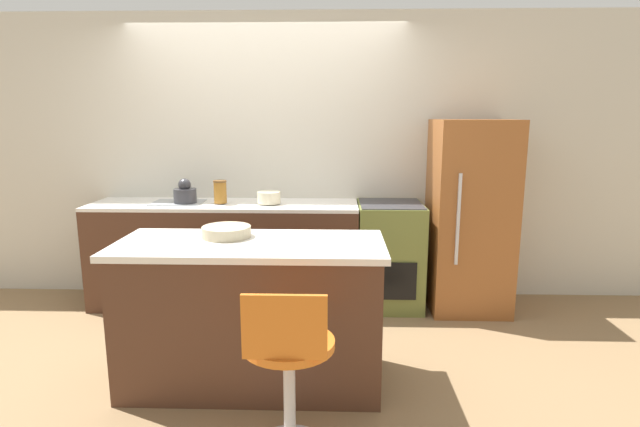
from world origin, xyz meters
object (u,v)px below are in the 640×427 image
Objects in this scene: oven_range at (389,255)px; refrigerator at (469,216)px; stool_chair at (289,375)px; mixing_bowl at (269,197)px; kettle at (185,193)px.

refrigerator is (0.68, -0.03, 0.36)m from oven_range.
stool_chair is (-0.71, -2.09, -0.02)m from oven_range.
stool_chair is at bearing -108.71° from oven_range.
mixing_bowl is at bearing -178.18° from oven_range.
refrigerator is 8.23× the size of mixing_bowl.
stool_chair is at bearing -61.91° from kettle.
refrigerator is at bearing -2.28° from oven_range.
kettle is at bearing -178.92° from oven_range.
refrigerator is 2.49m from kettle.
mixing_bowl reaches higher than oven_range.
kettle is 1.07× the size of mixing_bowl.
mixing_bowl is (-0.36, 2.06, 0.54)m from stool_chair.
oven_range is 4.65× the size of mixing_bowl.
mixing_bowl reaches higher than stool_chair.
oven_range is at bearing 177.72° from refrigerator.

